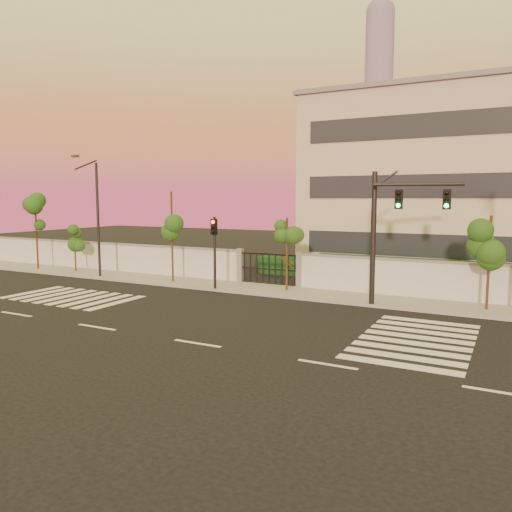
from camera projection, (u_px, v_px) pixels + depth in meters
The scene contains 15 objects.
ground at pixel (198, 344), 18.23m from camera, with size 120.00×120.00×0.00m, color black.
sidewalk at pixel (306, 294), 27.46m from camera, with size 60.00×3.00×0.15m, color gray.
perimeter_wall at pixel (317, 272), 28.62m from camera, with size 60.00×0.36×2.20m.
hedge_row at pixel (350, 272), 30.56m from camera, with size 41.00×4.25×1.80m.
institutional_building at pixel (500, 185), 32.71m from camera, with size 24.40×12.40×12.25m.
distant_skyscraper at pixel (378, 100), 287.41m from camera, with size 16.00×16.00×118.00m.
road_markings at pixel (216, 317), 22.27m from camera, with size 57.00×7.62×0.02m.
street_tree_a at pixel (36, 216), 36.39m from camera, with size 1.61×1.28×5.49m.
street_tree_b at pixel (75, 238), 35.23m from camera, with size 1.35×1.07×3.45m.
street_tree_c at pixel (172, 216), 30.55m from camera, with size 1.53×1.22×5.70m.
street_tree_d at pixel (287, 238), 27.77m from camera, with size 1.51×1.21×4.20m.
street_tree_e at pixel (491, 241), 22.86m from camera, with size 1.61×1.29×4.51m.
traffic_signal_main at pixel (391, 223), 23.59m from camera, with size 4.07×1.43×6.56m.
traffic_signal_secondary at pixel (214, 244), 28.24m from camera, with size 0.33×0.33×4.26m.
streetlight_west at pixel (96, 214), 32.60m from camera, with size 0.48×1.91×7.96m.
Camera 1 is at (10.15, -14.71, 5.28)m, focal length 35.00 mm.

